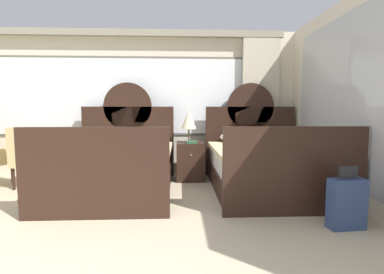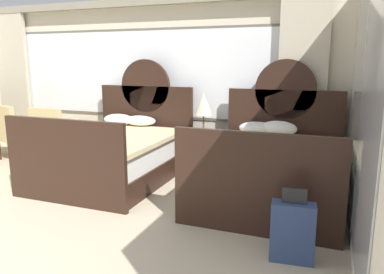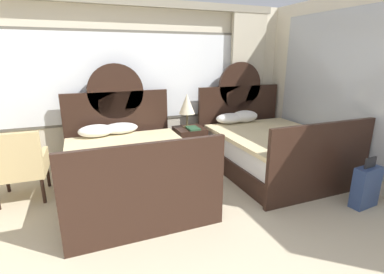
{
  "view_description": "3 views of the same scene",
  "coord_description": "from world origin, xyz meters",
  "px_view_note": "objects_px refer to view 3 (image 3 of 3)",
  "views": [
    {
      "loc": [
        1.17,
        -1.25,
        1.22
      ],
      "look_at": [
        1.35,
        2.71,
        0.84
      ],
      "focal_mm": 26.12,
      "sensor_mm": 36.0,
      "label": 1
    },
    {
      "loc": [
        3.12,
        -1.57,
        1.69
      ],
      "look_at": [
        1.48,
        2.76,
        0.74
      ],
      "focal_mm": 34.67,
      "sensor_mm": 36.0,
      "label": 2
    },
    {
      "loc": [
        -0.31,
        -0.71,
        1.84
      ],
      "look_at": [
        1.05,
        2.71,
        0.77
      ],
      "focal_mm": 26.46,
      "sensor_mm": 36.0,
      "label": 3
    }
  ],
  "objects_px": {
    "nightstand_between_beds": "(190,146)",
    "book_on_nightstand": "(193,128)",
    "armchair_by_window_left": "(19,164)",
    "bed_near_mirror": "(268,148)",
    "table_lamp_on_nightstand": "(187,104)",
    "suitcase_on_floor": "(366,187)",
    "bed_near_window": "(130,167)"
  },
  "relations": [
    {
      "from": "nightstand_between_beds",
      "to": "book_on_nightstand",
      "type": "relative_size",
      "value": 2.53
    },
    {
      "from": "armchair_by_window_left",
      "to": "bed_near_mirror",
      "type": "bearing_deg",
      "value": -4.9
    },
    {
      "from": "table_lamp_on_nightstand",
      "to": "suitcase_on_floor",
      "type": "relative_size",
      "value": 0.87
    },
    {
      "from": "armchair_by_window_left",
      "to": "suitcase_on_floor",
      "type": "relative_size",
      "value": 1.47
    },
    {
      "from": "book_on_nightstand",
      "to": "suitcase_on_floor",
      "type": "distance_m",
      "value": 2.56
    },
    {
      "from": "bed_near_window",
      "to": "armchair_by_window_left",
      "type": "xyz_separation_m",
      "value": [
        -1.34,
        0.31,
        0.13
      ]
    },
    {
      "from": "table_lamp_on_nightstand",
      "to": "nightstand_between_beds",
      "type": "bearing_deg",
      "value": -65.63
    },
    {
      "from": "nightstand_between_beds",
      "to": "book_on_nightstand",
      "type": "bearing_deg",
      "value": -77.82
    },
    {
      "from": "bed_near_window",
      "to": "armchair_by_window_left",
      "type": "height_order",
      "value": "bed_near_window"
    },
    {
      "from": "book_on_nightstand",
      "to": "suitcase_on_floor",
      "type": "height_order",
      "value": "book_on_nightstand"
    },
    {
      "from": "bed_near_window",
      "to": "table_lamp_on_nightstand",
      "type": "height_order",
      "value": "bed_near_window"
    },
    {
      "from": "nightstand_between_beds",
      "to": "table_lamp_on_nightstand",
      "type": "xyz_separation_m",
      "value": [
        -0.03,
        0.06,
        0.72
      ]
    },
    {
      "from": "suitcase_on_floor",
      "to": "nightstand_between_beds",
      "type": "bearing_deg",
      "value": 125.72
    },
    {
      "from": "table_lamp_on_nightstand",
      "to": "armchair_by_window_left",
      "type": "relative_size",
      "value": 0.59
    },
    {
      "from": "bed_near_window",
      "to": "book_on_nightstand",
      "type": "distance_m",
      "value": 1.32
    },
    {
      "from": "bed_near_window",
      "to": "table_lamp_on_nightstand",
      "type": "xyz_separation_m",
      "value": [
        1.11,
        0.73,
        0.67
      ]
    },
    {
      "from": "bed_near_mirror",
      "to": "bed_near_window",
      "type": "bearing_deg",
      "value": -179.94
    },
    {
      "from": "table_lamp_on_nightstand",
      "to": "armchair_by_window_left",
      "type": "height_order",
      "value": "table_lamp_on_nightstand"
    },
    {
      "from": "nightstand_between_beds",
      "to": "armchair_by_window_left",
      "type": "height_order",
      "value": "armchair_by_window_left"
    },
    {
      "from": "nightstand_between_beds",
      "to": "armchair_by_window_left",
      "type": "xyz_separation_m",
      "value": [
        -2.47,
        -0.37,
        0.18
      ]
    },
    {
      "from": "table_lamp_on_nightstand",
      "to": "book_on_nightstand",
      "type": "height_order",
      "value": "table_lamp_on_nightstand"
    },
    {
      "from": "bed_near_window",
      "to": "bed_near_mirror",
      "type": "distance_m",
      "value": 2.25
    },
    {
      "from": "nightstand_between_beds",
      "to": "suitcase_on_floor",
      "type": "height_order",
      "value": "nightstand_between_beds"
    },
    {
      "from": "bed_near_window",
      "to": "table_lamp_on_nightstand",
      "type": "relative_size",
      "value": 3.76
    },
    {
      "from": "suitcase_on_floor",
      "to": "armchair_by_window_left",
      "type": "bearing_deg",
      "value": 156.31
    },
    {
      "from": "table_lamp_on_nightstand",
      "to": "suitcase_on_floor",
      "type": "xyz_separation_m",
      "value": [
        1.55,
        -2.18,
        -0.78
      ]
    },
    {
      "from": "bed_near_mirror",
      "to": "nightstand_between_beds",
      "type": "distance_m",
      "value": 1.31
    },
    {
      "from": "table_lamp_on_nightstand",
      "to": "armchair_by_window_left",
      "type": "distance_m",
      "value": 2.54
    },
    {
      "from": "armchair_by_window_left",
      "to": "table_lamp_on_nightstand",
      "type": "bearing_deg",
      "value": 9.81
    },
    {
      "from": "book_on_nightstand",
      "to": "bed_near_mirror",
      "type": "bearing_deg",
      "value": -27.78
    },
    {
      "from": "bed_near_mirror",
      "to": "table_lamp_on_nightstand",
      "type": "relative_size",
      "value": 3.76
    },
    {
      "from": "armchair_by_window_left",
      "to": "suitcase_on_floor",
      "type": "height_order",
      "value": "armchair_by_window_left"
    }
  ]
}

